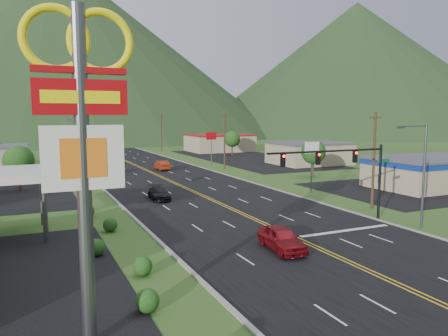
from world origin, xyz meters
name	(u,v)px	position (x,y,z in m)	size (l,w,h in m)	color
ground	(419,294)	(0.00, 0.00, 0.00)	(500.00, 500.00, 0.00)	#2E4B1B
road	(419,294)	(0.00, 0.00, 0.00)	(20.00, 460.00, 0.04)	black
curb_west	(255,333)	(-10.15, 0.00, 0.00)	(0.30, 460.00, 0.14)	gray
pylon_sign	(82,125)	(-17.00, 2.00, 9.30)	(4.32, 0.60, 14.00)	#59595E
traffic_signal	(346,165)	(6.48, 14.00, 5.33)	(13.10, 0.43, 7.00)	black
streetlight_east	(421,169)	(11.18, 10.00, 5.18)	(3.28, 0.25, 9.00)	#59595E
streetlight_west	(69,139)	(-11.68, 70.00, 5.18)	(3.28, 0.25, 9.00)	#59595E
building_east_near	(430,171)	(30.00, 25.00, 2.27)	(15.40, 10.40, 4.10)	tan
building_east_mid	(309,153)	(32.00, 55.00, 2.16)	(14.40, 11.40, 4.30)	tan
building_east_far	(219,143)	(28.00, 90.00, 2.26)	(16.40, 12.40, 4.50)	tan
pole_sign_west_a	(81,161)	(-14.00, 30.00, 5.05)	(2.00, 0.18, 6.40)	#59595E
pole_sign_west_b	(64,146)	(-14.00, 52.00, 5.05)	(2.00, 0.18, 6.40)	#59595E
pole_sign_east_a	(312,153)	(13.00, 28.00, 5.05)	(2.00, 0.18, 6.40)	#59595E
pole_sign_east_b	(211,139)	(13.00, 60.00, 5.05)	(2.00, 0.18, 6.40)	#59595E
tree_west_a	(19,161)	(-20.00, 45.00, 3.89)	(3.84, 3.84, 5.82)	#382314
tree_east_a	(313,152)	(22.00, 40.00, 3.89)	(3.84, 3.84, 5.82)	#382314
tree_east_b	(232,139)	(26.00, 78.00, 3.89)	(3.84, 3.84, 5.82)	#382314
utility_pole_a	(374,159)	(13.50, 18.00, 5.13)	(1.60, 0.28, 10.00)	#382314
utility_pole_b	(225,140)	(13.50, 55.00, 5.13)	(1.60, 0.28, 10.00)	#382314
utility_pole_c	(161,132)	(13.50, 95.00, 5.13)	(1.60, 0.28, 10.00)	#382314
utility_pole_d	(128,128)	(13.50, 135.00, 5.13)	(1.60, 0.28, 10.00)	#382314
mountain_n	(62,48)	(0.00, 220.00, 42.50)	(220.00, 220.00, 85.00)	#203417
mountain_ne	(355,68)	(147.84, 176.19, 35.00)	(180.00, 180.00, 70.00)	#203417
car_red_near	(282,239)	(-2.69, 9.72, 0.86)	(2.02, 5.03, 1.71)	maroon
car_dark_mid	(159,194)	(-5.42, 31.73, 0.70)	(1.97, 4.84, 1.40)	black
car_red_far	(162,166)	(2.62, 57.61, 0.82)	(1.73, 4.97, 1.64)	maroon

